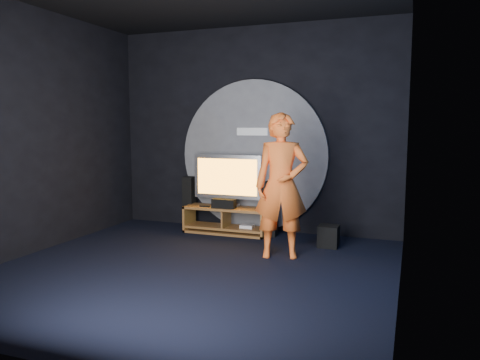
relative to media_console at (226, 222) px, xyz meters
name	(u,v)px	position (x,y,z in m)	size (l,w,h in m)	color
floor	(191,270)	(0.34, -2.05, -0.19)	(5.00, 5.00, 0.00)	black
back_wall	(254,130)	(0.34, 0.45, 1.56)	(5.00, 0.04, 3.50)	black
front_wall	(36,137)	(0.34, -4.55, 1.56)	(5.00, 0.04, 3.50)	black
left_wall	(30,131)	(-2.16, -2.05, 1.56)	(0.04, 5.00, 3.50)	black
right_wall	(405,133)	(2.84, -2.05, 1.56)	(0.04, 5.00, 3.50)	black
wall_disc_panel	(253,156)	(0.34, 0.39, 1.11)	(2.60, 0.11, 2.60)	#515156
media_console	(226,222)	(0.00, 0.00, 0.00)	(1.44, 0.45, 0.45)	olive
tv	(227,178)	(-0.01, 0.07, 0.74)	(1.20, 0.22, 0.88)	#BBBAC2
center_speaker	(224,204)	(-0.01, -0.10, 0.33)	(0.40, 0.15, 0.15)	black
remote	(205,206)	(-0.35, -0.12, 0.27)	(0.18, 0.05, 0.02)	black
tower_speaker_left	(189,202)	(-0.79, 0.18, 0.26)	(0.18, 0.20, 0.92)	black
tower_speaker_right	(272,209)	(0.77, 0.08, 0.26)	(0.18, 0.20, 0.92)	black
subwoofer	(329,236)	(1.78, -0.30, -0.03)	(0.30, 0.30, 0.33)	black
player	(282,186)	(1.24, -1.05, 0.81)	(0.73, 0.48, 2.01)	orange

